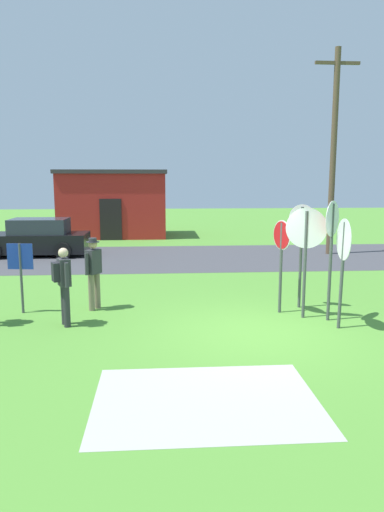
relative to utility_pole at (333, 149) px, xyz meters
The scene contains 14 objects.
ground_plane 12.03m from the utility_pole, 117.74° to the right, with size 80.00×80.00×0.00m, color #518E33.
street_asphalt 6.78m from the utility_pole, behind, with size 60.00×6.40×0.01m, color #424247.
concrete_path 15.04m from the utility_pole, 116.64° to the right, with size 3.20×2.40×0.01m, color #ADAAA3.
building_background 12.01m from the utility_pole, 144.02° to the left, with size 5.75×3.80×3.55m.
utility_pole is the anchor object (origin of this frame).
parked_car_on_street 12.64m from the utility_pole, behind, with size 4.31×2.04×1.51m.
stop_sign_rear_left 9.93m from the utility_pole, 116.69° to the right, with size 0.24×0.66×2.18m.
stop_sign_low_front 10.10m from the utility_pole, 110.06° to the right, with size 0.51×0.60×2.66m.
stop_sign_rear_right 10.67m from the utility_pole, 108.71° to the right, with size 0.11×0.86×2.32m.
stop_sign_tallest 10.08m from the utility_pole, 113.24° to the right, with size 0.83×0.37×2.50m.
stop_sign_leaning_right 9.27m from the utility_pole, 114.45° to the right, with size 0.53×0.41×2.52m.
person_holding_notes 12.20m from the utility_pole, 137.52° to the right, with size 0.38×0.50×1.74m.
person_with_sunhat 13.37m from the utility_pole, 134.82° to the right, with size 0.44×0.53×1.69m.
info_panel_leftmost 13.50m from the utility_pole, 141.80° to the right, with size 0.60×0.09×1.65m.
Camera 1 is at (-1.88, -9.28, 3.14)m, focal length 33.43 mm.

